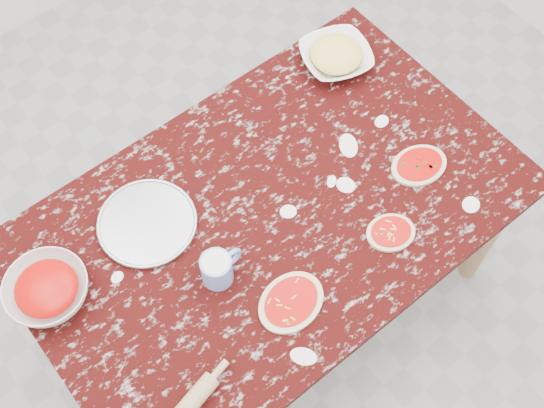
{
  "coord_description": "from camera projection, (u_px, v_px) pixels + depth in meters",
  "views": [
    {
      "loc": [
        -0.66,
        -0.82,
        2.69
      ],
      "look_at": [
        0.0,
        0.0,
        0.8
      ],
      "focal_mm": 45.65,
      "sensor_mm": 36.0,
      "label": 1
    }
  ],
  "objects": [
    {
      "name": "ground",
      "position": [
        272.0,
        297.0,
        2.86
      ],
      "size": [
        4.0,
        4.0,
        0.0
      ],
      "primitive_type": "plane",
      "color": "gray"
    },
    {
      "name": "worktable",
      "position": [
        272.0,
        223.0,
        2.28
      ],
      "size": [
        1.6,
        1.0,
        0.75
      ],
      "color": "black",
      "rests_on": "ground"
    },
    {
      "name": "sauce_bowl",
      "position": [
        48.0,
        290.0,
        2.03
      ],
      "size": [
        0.33,
        0.33,
        0.08
      ],
      "primitive_type": "imported",
      "rotation": [
        0.0,
        0.0,
        0.41
      ],
      "color": "white",
      "rests_on": "worktable"
    },
    {
      "name": "cheese_bowl",
      "position": [
        336.0,
        57.0,
        2.48
      ],
      "size": [
        0.31,
        0.31,
        0.06
      ],
      "primitive_type": "imported",
      "rotation": [
        0.0,
        0.0,
        -0.31
      ],
      "color": "white",
      "rests_on": "worktable"
    },
    {
      "name": "pizza_right",
      "position": [
        419.0,
        165.0,
        2.28
      ],
      "size": [
        0.22,
        0.18,
        0.02
      ],
      "color": "beige",
      "rests_on": "worktable"
    },
    {
      "name": "pizza_left",
      "position": [
        291.0,
        302.0,
        2.05
      ],
      "size": [
        0.24,
        0.2,
        0.02
      ],
      "color": "beige",
      "rests_on": "worktable"
    },
    {
      "name": "flour_mug",
      "position": [
        218.0,
        268.0,
        2.05
      ],
      "size": [
        0.14,
        0.1,
        0.11
      ],
      "color": "#6D96E9",
      "rests_on": "worktable"
    },
    {
      "name": "pizza_mid",
      "position": [
        391.0,
        233.0,
        2.16
      ],
      "size": [
        0.19,
        0.18,
        0.02
      ],
      "color": "beige",
      "rests_on": "worktable"
    },
    {
      "name": "pizza_tray",
      "position": [
        147.0,
        223.0,
        2.18
      ],
      "size": [
        0.31,
        0.31,
        0.01
      ],
      "primitive_type": "cylinder",
      "rotation": [
        0.0,
        0.0,
        -0.0
      ],
      "color": "#B2B2B7",
      "rests_on": "worktable"
    }
  ]
}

